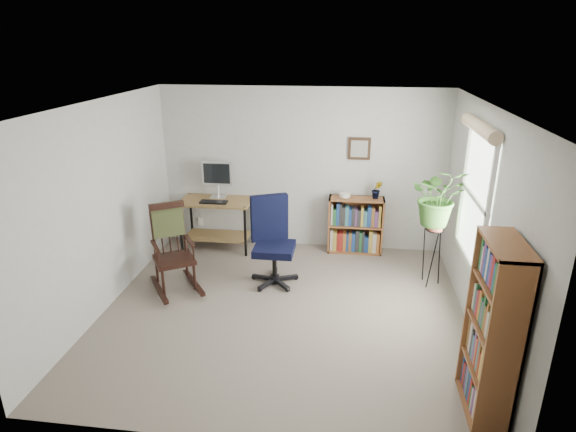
# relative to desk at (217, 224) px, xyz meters

# --- Properties ---
(floor) EXTENTS (4.20, 4.00, 0.00)m
(floor) POSITION_rel_desk_xyz_m (1.26, -1.70, -0.38)
(floor) COLOR gray
(floor) RESTS_ON ground
(ceiling) EXTENTS (4.20, 4.00, 0.00)m
(ceiling) POSITION_rel_desk_xyz_m (1.26, -1.70, 2.02)
(ceiling) COLOR silver
(ceiling) RESTS_ON ground
(wall_back) EXTENTS (4.20, 0.00, 2.40)m
(wall_back) POSITION_rel_desk_xyz_m (1.26, 0.30, 0.82)
(wall_back) COLOR #BBBBB7
(wall_back) RESTS_ON ground
(wall_front) EXTENTS (4.20, 0.00, 2.40)m
(wall_front) POSITION_rel_desk_xyz_m (1.26, -3.70, 0.82)
(wall_front) COLOR #BBBBB7
(wall_front) RESTS_ON ground
(wall_left) EXTENTS (0.00, 4.00, 2.40)m
(wall_left) POSITION_rel_desk_xyz_m (-0.84, -1.70, 0.82)
(wall_left) COLOR #BBBBB7
(wall_left) RESTS_ON ground
(wall_right) EXTENTS (0.00, 4.00, 2.40)m
(wall_right) POSITION_rel_desk_xyz_m (3.36, -1.70, 0.82)
(wall_right) COLOR #BBBBB7
(wall_right) RESTS_ON ground
(window) EXTENTS (0.12, 1.20, 1.50)m
(window) POSITION_rel_desk_xyz_m (3.32, -1.40, 1.02)
(window) COLOR white
(window) RESTS_ON wall_right
(desk) EXTENTS (1.06, 0.58, 0.76)m
(desk) POSITION_rel_desk_xyz_m (0.00, 0.00, 0.00)
(desk) COLOR olive
(desk) RESTS_ON floor
(monitor) EXTENTS (0.46, 0.16, 0.56)m
(monitor) POSITION_rel_desk_xyz_m (0.00, 0.14, 0.66)
(monitor) COLOR silver
(monitor) RESTS_ON desk
(keyboard) EXTENTS (0.40, 0.15, 0.02)m
(keyboard) POSITION_rel_desk_xyz_m (0.00, -0.12, 0.39)
(keyboard) COLOR black
(keyboard) RESTS_ON desk
(office_chair) EXTENTS (0.84, 0.84, 1.16)m
(office_chair) POSITION_rel_desk_xyz_m (1.04, -1.02, 0.20)
(office_chair) COLOR black
(office_chair) RESTS_ON floor
(rocking_chair) EXTENTS (1.02, 1.13, 1.13)m
(rocking_chair) POSITION_rel_desk_xyz_m (-0.19, -1.34, 0.18)
(rocking_chair) COLOR black
(rocking_chair) RESTS_ON floor
(low_bookshelf) EXTENTS (0.80, 0.27, 0.85)m
(low_bookshelf) POSITION_rel_desk_xyz_m (2.08, 0.12, 0.04)
(low_bookshelf) COLOR brown
(low_bookshelf) RESTS_ON floor
(tall_bookshelf) EXTENTS (0.29, 0.69, 1.57)m
(tall_bookshelf) POSITION_rel_desk_xyz_m (3.18, -3.04, 0.40)
(tall_bookshelf) COLOR brown
(tall_bookshelf) RESTS_ON floor
(plant_stand) EXTENTS (0.27, 0.27, 0.89)m
(plant_stand) POSITION_rel_desk_xyz_m (3.06, -0.78, 0.06)
(plant_stand) COLOR black
(plant_stand) RESTS_ON floor
(spider_plant) EXTENTS (1.69, 1.88, 1.46)m
(spider_plant) POSITION_rel_desk_xyz_m (3.06, -0.78, 1.18)
(spider_plant) COLOR #336322
(spider_plant) RESTS_ON plant_stand
(potted_plant_small) EXTENTS (0.13, 0.24, 0.11)m
(potted_plant_small) POSITION_rel_desk_xyz_m (2.36, 0.13, 0.52)
(potted_plant_small) COLOR #336322
(potted_plant_small) RESTS_ON low_bookshelf
(framed_picture) EXTENTS (0.32, 0.04, 0.32)m
(framed_picture) POSITION_rel_desk_xyz_m (2.08, 0.27, 1.16)
(framed_picture) COLOR black
(framed_picture) RESTS_ON wall_back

